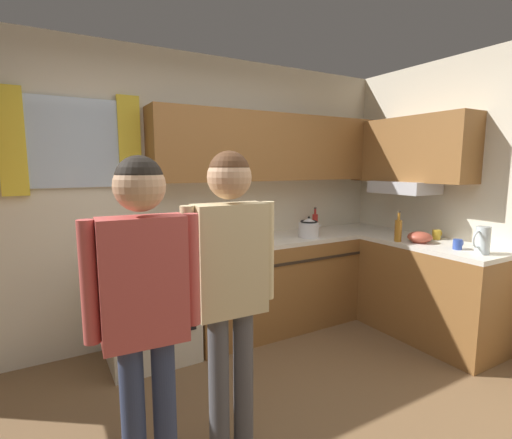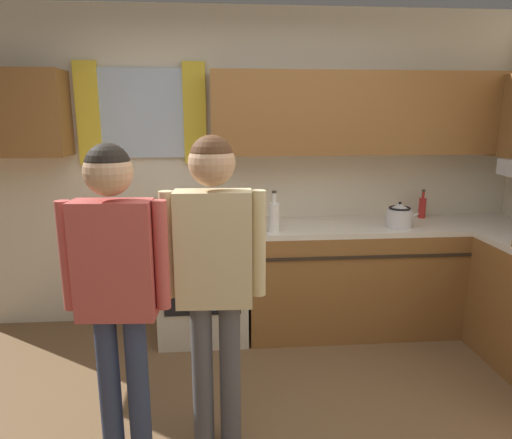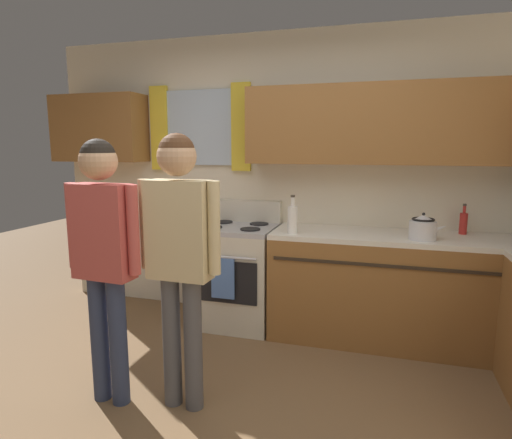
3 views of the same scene
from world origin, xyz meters
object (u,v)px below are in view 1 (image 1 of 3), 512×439
stovetop_kettle (309,228)px  mug_cobalt_blue (458,244)px  bottle_milk_white (218,235)px  adult_in_plaid (230,271)px  stove_oven (149,303)px  bottle_oil_amber (398,230)px  mug_mustard_yellow (437,235)px  mixing_bowl (420,237)px  adult_left (144,294)px  bottle_sauce_red (315,221)px  water_pitcher (482,240)px

stovetop_kettle → mug_cobalt_blue: bearing=-54.8°
bottle_milk_white → adult_in_plaid: adult_in_plaid is taller
stove_oven → adult_in_plaid: size_ratio=0.66×
mug_cobalt_blue → stovetop_kettle: size_ratio=0.42×
bottle_oil_amber → bottle_milk_white: bearing=161.3°
mug_cobalt_blue → mug_mustard_yellow: size_ratio=0.96×
stovetop_kettle → mixing_bowl: bearing=-44.9°
adult_left → stovetop_kettle: bearing=33.7°
stove_oven → bottle_sauce_red: bearing=5.3°
adult_left → bottle_sauce_red: bearing=35.3°
stove_oven → stovetop_kettle: (1.54, -0.14, 0.53)m
stovetop_kettle → adult_left: (-1.90, -1.26, 0.04)m
mug_mustard_yellow → adult_in_plaid: bearing=-168.6°
bottle_milk_white → stovetop_kettle: size_ratio=1.14×
stove_oven → water_pitcher: size_ratio=5.00×
water_pitcher → stove_oven: bearing=148.8°
bottle_sauce_red → mug_mustard_yellow: 1.21m
bottle_milk_white → adult_left: size_ratio=0.19×
water_pitcher → adult_left: size_ratio=0.13×
water_pitcher → adult_in_plaid: size_ratio=0.13×
stovetop_kettle → water_pitcher: size_ratio=1.24×
bottle_oil_amber → adult_in_plaid: 2.10m
mixing_bowl → bottle_oil_amber: bearing=136.4°
mug_cobalt_blue → bottle_milk_white: bearing=149.9°
bottle_sauce_red → bottle_milk_white: bearing=-164.6°
bottle_oil_amber → adult_in_plaid: (-2.01, -0.60, 0.04)m
stovetop_kettle → mixing_bowl: (0.72, -0.72, -0.05)m
adult_in_plaid → bottle_oil_amber: bearing=16.5°
bottle_sauce_red → adult_in_plaid: size_ratio=0.15×
mug_mustard_yellow → adult_left: bearing=-168.9°
bottle_sauce_red → mixing_bowl: 1.10m
stovetop_kettle → bottle_oil_amber: bearing=-45.2°
bottle_milk_white → water_pitcher: bottle_milk_white is taller
stove_oven → mug_mustard_yellow: (2.53, -0.84, 0.48)m
stove_oven → bottle_milk_white: size_ratio=3.51×
bottle_sauce_red → adult_in_plaid: (-1.76, -1.50, 0.06)m
mug_cobalt_blue → mixing_bowl: bearing=95.2°
mixing_bowl → adult_left: (-2.61, -0.55, 0.09)m
stove_oven → adult_in_plaid: 1.45m
mug_mustard_yellow → adult_in_plaid: adult_in_plaid is taller
bottle_oil_amber → mug_cobalt_blue: (0.17, -0.47, -0.07)m
mixing_bowl → bottle_sauce_red: bearing=110.7°
water_pitcher → bottle_sauce_red: bearing=105.3°
mug_cobalt_blue → adult_in_plaid: (-2.18, -0.12, 0.11)m
bottle_sauce_red → mug_mustard_yellow: (0.66, -1.01, -0.05)m
stove_oven → mixing_bowl: size_ratio=5.12×
bottle_oil_amber → mug_mustard_yellow: size_ratio=2.38×
adult_in_plaid → adult_left: bearing=-170.1°
bottle_oil_amber → stovetop_kettle: bottle_oil_amber is taller
mixing_bowl → adult_in_plaid: bearing=-167.7°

